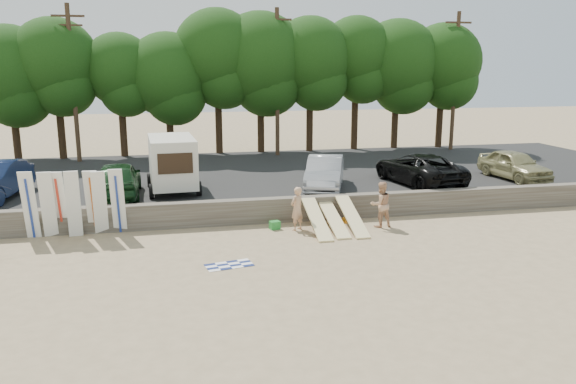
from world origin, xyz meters
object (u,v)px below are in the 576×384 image
object	(u,v)px
car_1	(118,179)
car_2	(325,173)
beachgoer_a	(297,209)
box_trailer	(172,161)
car_3	(419,168)
beachgoer_b	(381,204)
car_4	(514,165)
cooler	(275,225)

from	to	relation	value
car_1	car_2	xyz separation A→B (m)	(9.18, -0.19, -0.04)
car_1	beachgoer_a	world-z (taller)	car_1
beachgoer_a	box_trailer	bearing A→B (deg)	-81.92
car_3	beachgoer_b	size ratio (longest dim) A/B	2.90
car_1	beachgoer_a	distance (m)	8.14
car_3	beachgoer_a	bearing A→B (deg)	22.10
box_trailer	car_1	xyz separation A→B (m)	(-2.32, -0.70, -0.59)
beachgoer_a	beachgoer_b	bearing A→B (deg)	140.50
car_1	car_2	size ratio (longest dim) A/B	1.02
car_4	beachgoer_b	world-z (taller)	car_4
cooler	car_1	bearing A→B (deg)	134.51
car_2	car_4	world-z (taller)	car_2
car_3	beachgoer_a	world-z (taller)	car_3
box_trailer	cooler	bearing A→B (deg)	-53.94
car_4	beachgoer_a	xyz separation A→B (m)	(-12.10, -4.22, -0.56)
car_4	beachgoer_b	distance (m)	9.84
box_trailer	beachgoer_a	distance (m)	6.84
beachgoer_b	car_3	bearing A→B (deg)	-137.40
car_4	beachgoer_a	world-z (taller)	car_4
car_4	cooler	xyz separation A→B (m)	(-12.92, -3.94, -1.26)
box_trailer	beachgoer_a	size ratio (longest dim) A/B	2.33
box_trailer	car_4	size ratio (longest dim) A/B	0.94
car_3	beachgoer_b	world-z (taller)	car_3
car_4	beachgoer_a	distance (m)	12.83
box_trailer	car_3	distance (m)	11.64
car_1	cooler	bearing A→B (deg)	146.54
box_trailer	car_2	size ratio (longest dim) A/B	0.88
car_4	cooler	world-z (taller)	car_4
car_3	car_1	bearing A→B (deg)	-8.93
car_2	beachgoer_b	size ratio (longest dim) A/B	2.48
beachgoer_a	beachgoer_b	size ratio (longest dim) A/B	0.94
car_1	car_2	world-z (taller)	car_1
car_1	car_3	distance (m)	13.92
beachgoer_a	beachgoer_b	world-z (taller)	beachgoer_b
car_3	beachgoer_b	xyz separation A→B (m)	(-3.62, -4.44, -0.52)
box_trailer	car_4	world-z (taller)	box_trailer
car_3	car_2	bearing A→B (deg)	-6.49
car_2	car_3	xyz separation A→B (m)	(4.75, 0.21, -0.01)
car_2	box_trailer	bearing A→B (deg)	-168.02
box_trailer	car_1	bearing A→B (deg)	-166.90
car_2	car_4	bearing A→B (deg)	20.63
beachgoer_b	car_2	bearing A→B (deg)	-83.32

